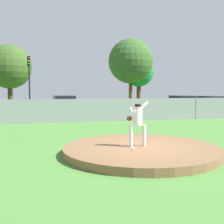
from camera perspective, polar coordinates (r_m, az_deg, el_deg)
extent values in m
plane|color=#4C8438|center=(16.24, -0.86, -3.61)|extent=(80.00, 80.00, 0.00)
cube|color=#2B2B2D|center=(24.57, -4.87, -0.74)|extent=(44.00, 7.00, 0.01)
cylinder|color=brown|center=(10.51, 5.84, -7.58)|extent=(5.65, 5.65, 0.27)
cylinder|color=silver|center=(10.31, 3.82, -4.82)|extent=(0.13, 0.13, 0.79)
cylinder|color=silver|center=(10.47, 6.42, -4.69)|extent=(0.13, 0.13, 0.79)
cylinder|color=silver|center=(10.29, 5.16, -1.11)|extent=(0.32, 0.32, 0.54)
cylinder|color=silver|center=(10.32, 6.12, 0.96)|extent=(0.45, 0.10, 0.42)
cylinder|color=silver|center=(10.23, 4.20, -0.36)|extent=(0.28, 0.10, 0.46)
ellipsoid|color=#4C2D14|center=(10.26, 3.47, -1.29)|extent=(0.20, 0.12, 0.18)
sphere|color=tan|center=(10.26, 5.17, 0.95)|extent=(0.20, 0.20, 0.20)
cylinder|color=black|center=(10.26, 5.17, 1.34)|extent=(0.21, 0.21, 0.09)
sphere|color=white|center=(9.90, 4.29, -7.33)|extent=(0.07, 0.07, 0.07)
cube|color=gray|center=(20.06, -3.17, 0.34)|extent=(38.31, 0.03, 1.62)
cylinder|color=slate|center=(22.60, 16.38, 0.78)|extent=(0.07, 0.07, 1.72)
cube|color=#146066|center=(26.71, 14.13, 1.06)|extent=(2.13, 4.84, 0.74)
cube|color=black|center=(26.68, 14.16, 2.52)|extent=(1.87, 2.69, 0.62)
cylinder|color=black|center=(28.03, 12.63, 0.51)|extent=(1.99, 0.73, 0.64)
cylinder|color=black|center=(25.47, 15.73, 0.01)|extent=(1.99, 0.73, 0.64)
cube|color=silver|center=(24.30, -9.55, 0.75)|extent=(2.08, 4.68, 0.71)
cube|color=black|center=(24.26, -9.58, 2.42)|extent=(1.82, 2.61, 0.71)
cylinder|color=black|center=(25.74, -9.89, 0.17)|extent=(1.91, 0.75, 0.64)
cylinder|color=black|center=(22.92, -9.15, -0.39)|extent=(1.91, 0.75, 0.64)
cube|color=tan|center=(28.82, 19.36, 1.15)|extent=(1.91, 4.18, 0.69)
cube|color=black|center=(28.79, 19.40, 2.42)|extent=(1.71, 2.32, 0.59)
cylinder|color=black|center=(29.92, 17.99, 0.65)|extent=(1.87, 0.69, 0.64)
cylinder|color=black|center=(27.79, 20.80, 0.27)|extent=(1.87, 0.69, 0.64)
cone|color=orange|center=(24.97, 9.77, -0.06)|extent=(0.32, 0.32, 0.55)
cube|color=black|center=(24.99, 9.76, -0.65)|extent=(0.40, 0.40, 0.03)
cylinder|color=black|center=(28.49, -16.15, 5.25)|extent=(0.14, 0.14, 5.35)
cube|color=black|center=(28.42, -16.28, 9.74)|extent=(0.28, 0.24, 0.90)
sphere|color=red|center=(28.32, -16.31, 10.31)|extent=(0.18, 0.18, 0.18)
sphere|color=orange|center=(28.30, -16.30, 9.76)|extent=(0.18, 0.18, 0.18)
sphere|color=green|center=(28.27, -16.29, 9.22)|extent=(0.18, 0.18, 0.18)
cylinder|color=#4C331E|center=(33.55, -19.64, 3.06)|extent=(0.53, 0.53, 3.01)
sphere|color=#375720|center=(33.62, -19.79, 8.51)|extent=(4.83, 4.83, 4.83)
cylinder|color=#4C331E|center=(33.56, 3.72, 3.88)|extent=(0.41, 0.41, 3.65)
sphere|color=#355E27|center=(33.70, 3.76, 10.08)|extent=(5.18, 5.18, 5.18)
cylinder|color=#4C331E|center=(36.18, 5.34, 3.49)|extent=(0.53, 0.53, 3.08)
sphere|color=#197532|center=(36.22, 5.37, 7.97)|extent=(3.70, 3.70, 3.70)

